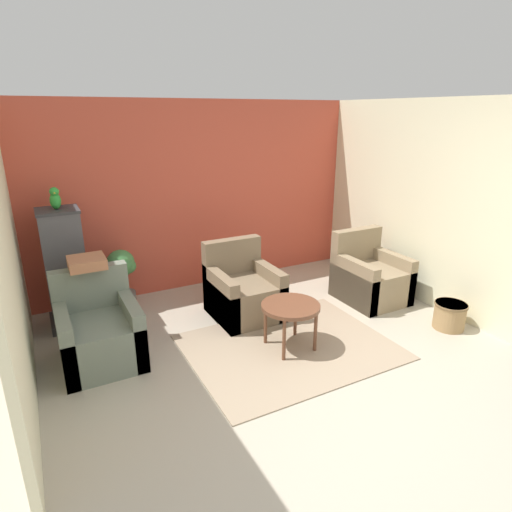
# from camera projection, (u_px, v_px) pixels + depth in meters

# --- Properties ---
(ground_plane) EXTENTS (20.00, 20.00, 0.00)m
(ground_plane) POSITION_uv_depth(u_px,v_px,m) (345.00, 410.00, 3.48)
(ground_plane) COLOR #B2A893
(ground_plane) RESTS_ON ground
(wall_back_accent) EXTENTS (4.54, 0.06, 2.46)m
(wall_back_accent) POSITION_uv_depth(u_px,v_px,m) (201.00, 196.00, 5.71)
(wall_back_accent) COLOR #C64C38
(wall_back_accent) RESTS_ON ground_plane
(wall_left) EXTENTS (0.06, 3.11, 2.46)m
(wall_left) POSITION_uv_depth(u_px,v_px,m) (7.00, 254.00, 3.39)
(wall_left) COLOR beige
(wall_left) RESTS_ON ground_plane
(wall_right) EXTENTS (0.06, 3.11, 2.46)m
(wall_right) POSITION_uv_depth(u_px,v_px,m) (413.00, 202.00, 5.38)
(wall_right) COLOR beige
(wall_right) RESTS_ON ground_plane
(area_rug) EXTENTS (2.03, 1.59, 0.01)m
(area_rug) POSITION_uv_depth(u_px,v_px,m) (289.00, 347.00, 4.41)
(area_rug) COLOR gray
(area_rug) RESTS_ON ground_plane
(coffee_table) EXTENTS (0.59, 0.59, 0.49)m
(coffee_table) POSITION_uv_depth(u_px,v_px,m) (291.00, 309.00, 4.27)
(coffee_table) COLOR brown
(coffee_table) RESTS_ON ground_plane
(armchair_left) EXTENTS (0.72, 0.80, 0.87)m
(armchair_left) POSITION_uv_depth(u_px,v_px,m) (99.00, 333.00, 4.10)
(armchair_left) COLOR slate
(armchair_left) RESTS_ON ground_plane
(armchair_right) EXTENTS (0.72, 0.80, 0.87)m
(armchair_right) POSITION_uv_depth(u_px,v_px,m) (370.00, 278.00, 5.46)
(armchair_right) COLOR #8E7A5B
(armchair_right) RESTS_ON ground_plane
(armchair_middle) EXTENTS (0.72, 0.80, 0.87)m
(armchair_middle) POSITION_uv_depth(u_px,v_px,m) (243.00, 293.00, 5.02)
(armchair_middle) COLOR #7A664C
(armchair_middle) RESTS_ON ground_plane
(birdcage) EXTENTS (0.47, 0.47, 1.34)m
(birdcage) POSITION_uv_depth(u_px,v_px,m) (66.00, 270.00, 4.69)
(birdcage) COLOR #353539
(birdcage) RESTS_ON ground_plane
(parrot) EXTENTS (0.11, 0.20, 0.24)m
(parrot) POSITION_uv_depth(u_px,v_px,m) (55.00, 199.00, 4.44)
(parrot) COLOR green
(parrot) RESTS_ON birdcage
(potted_plant) EXTENTS (0.36, 0.33, 0.76)m
(potted_plant) POSITION_uv_depth(u_px,v_px,m) (121.00, 274.00, 5.13)
(potted_plant) COLOR #66605B
(potted_plant) RESTS_ON ground_plane
(wicker_basket) EXTENTS (0.35, 0.35, 0.30)m
(wicker_basket) POSITION_uv_depth(u_px,v_px,m) (450.00, 315.00, 4.76)
(wicker_basket) COLOR #A37F51
(wicker_basket) RESTS_ON ground_plane
(throw_pillow) EXTENTS (0.34, 0.34, 0.10)m
(throw_pillow) POSITION_uv_depth(u_px,v_px,m) (87.00, 262.00, 4.14)
(throw_pillow) COLOR #B2704C
(throw_pillow) RESTS_ON armchair_left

